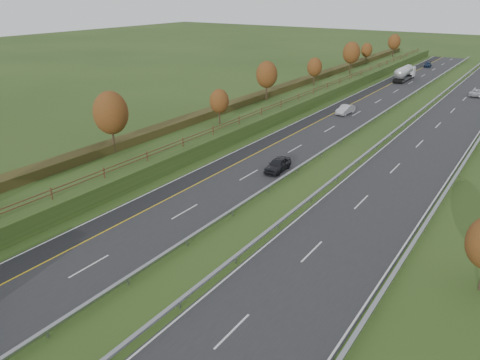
% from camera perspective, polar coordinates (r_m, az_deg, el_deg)
% --- Properties ---
extents(ground, '(400.00, 400.00, 0.00)m').
position_cam_1_polar(ground, '(70.69, 14.58, 4.44)').
color(ground, '#294217').
rests_on(ground, ground).
extents(near_carriageway, '(10.50, 200.00, 0.04)m').
position_cam_1_polar(near_carriageway, '(77.89, 10.30, 6.44)').
color(near_carriageway, '#252527').
rests_on(near_carriageway, ground).
extents(far_carriageway, '(10.50, 200.00, 0.04)m').
position_cam_1_polar(far_carriageway, '(73.31, 22.17, 4.14)').
color(far_carriageway, '#252527').
rests_on(far_carriageway, ground).
extents(hard_shoulder, '(3.00, 200.00, 0.04)m').
position_cam_1_polar(hard_shoulder, '(79.37, 7.81, 6.89)').
color(hard_shoulder, black).
rests_on(hard_shoulder, ground).
extents(lane_markings, '(26.75, 200.00, 0.01)m').
position_cam_1_polar(lane_markings, '(75.60, 14.71, 5.61)').
color(lane_markings, silver).
rests_on(lane_markings, near_carriageway).
extents(embankment_left, '(12.00, 200.00, 2.00)m').
position_cam_1_polar(embankment_left, '(83.40, 2.08, 8.52)').
color(embankment_left, '#294217').
rests_on(embankment_left, ground).
extents(hedge_left, '(2.20, 180.00, 1.10)m').
position_cam_1_polar(hedge_left, '(84.08, 0.92, 9.73)').
color(hedge_left, '#333515').
rests_on(hedge_left, embankment_left).
extents(fence_left, '(0.12, 189.06, 1.20)m').
position_cam_1_polar(fence_left, '(80.46, 4.71, 9.21)').
color(fence_left, '#422B19').
rests_on(fence_left, embankment_left).
extents(median_barrier_near, '(0.32, 200.00, 0.71)m').
position_cam_1_polar(median_barrier_near, '(75.77, 14.28, 6.13)').
color(median_barrier_near, gray).
rests_on(median_barrier_near, ground).
extents(median_barrier_far, '(0.32, 200.00, 0.71)m').
position_cam_1_polar(median_barrier_far, '(74.35, 17.97, 5.42)').
color(median_barrier_far, gray).
rests_on(median_barrier_far, ground).
extents(outer_barrier_far, '(0.32, 200.00, 0.71)m').
position_cam_1_polar(outer_barrier_far, '(72.36, 26.68, 3.67)').
color(outer_barrier_far, gray).
rests_on(outer_barrier_far, ground).
extents(trees_left, '(6.64, 164.30, 7.66)m').
position_cam_1_polar(trees_left, '(79.30, 1.06, 11.78)').
color(trees_left, '#2D2116').
rests_on(trees_left, embankment_left).
extents(road_tanker, '(2.40, 11.22, 3.46)m').
position_cam_1_polar(road_tanker, '(123.67, 19.44, 12.22)').
color(road_tanker, silver).
rests_on(road_tanker, near_carriageway).
extents(car_dark_near, '(2.19, 4.84, 1.61)m').
position_cam_1_polar(car_dark_near, '(57.42, 4.63, 1.88)').
color(car_dark_near, black).
rests_on(car_dark_near, near_carriageway).
extents(car_silver_mid, '(2.11, 4.95, 1.59)m').
position_cam_1_polar(car_silver_mid, '(86.57, 12.73, 8.39)').
color(car_silver_mid, '#ABAAAE').
rests_on(car_silver_mid, near_carriageway).
extents(car_small_far, '(2.47, 4.79, 1.33)m').
position_cam_1_polar(car_small_far, '(148.57, 21.91, 12.93)').
color(car_small_far, '#13223D').
rests_on(car_small_far, near_carriageway).
extents(car_oncoming, '(2.69, 5.30, 1.44)m').
position_cam_1_polar(car_oncoming, '(111.00, 26.94, 9.48)').
color(car_oncoming, silver).
rests_on(car_oncoming, far_carriageway).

